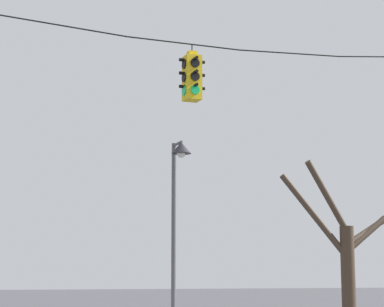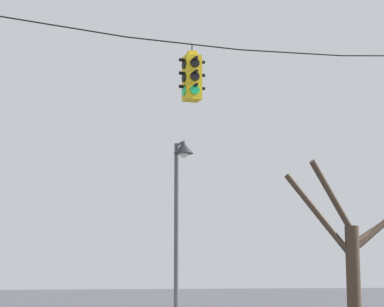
# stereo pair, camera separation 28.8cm
# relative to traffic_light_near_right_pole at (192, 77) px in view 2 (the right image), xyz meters

# --- Properties ---
(span_wire) EXTENTS (17.99, 0.03, 0.82)m
(span_wire) POSITION_rel_traffic_light_near_right_pole_xyz_m (-0.17, 0.00, 1.00)
(span_wire) COLOR black
(traffic_light_near_right_pole) EXTENTS (0.58, 0.58, 1.23)m
(traffic_light_near_right_pole) POSITION_rel_traffic_light_near_right_pole_xyz_m (0.00, 0.00, 0.00)
(traffic_light_near_right_pole) COLOR yellow
(street_lamp) EXTENTS (0.50, 0.86, 5.24)m
(street_lamp) POSITION_rel_traffic_light_near_right_pole_xyz_m (0.87, 3.26, -2.11)
(street_lamp) COLOR #515156
(street_lamp) RESTS_ON ground_plane
(bare_tree) EXTENTS (4.55, 1.29, 5.29)m
(bare_tree) POSITION_rel_traffic_light_near_right_pole_xyz_m (7.10, 5.28, -3.58)
(bare_tree) COLOR #423326
(bare_tree) RESTS_ON ground_plane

